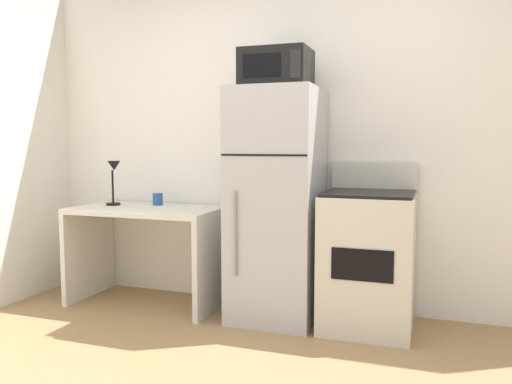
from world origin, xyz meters
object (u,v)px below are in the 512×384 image
object	(u,v)px
oven_range	(368,259)
desk	(148,237)
coffee_mug	(158,199)
desk_lamp	(114,175)
microwave	(276,69)
refrigerator	(277,205)

from	to	relation	value
oven_range	desk	bearing A→B (deg)	-179.46
coffee_mug	oven_range	size ratio (longest dim) A/B	0.09
desk_lamp	microwave	distance (m)	1.55
coffee_mug	microwave	world-z (taller)	microwave
refrigerator	oven_range	size ratio (longest dim) A/B	1.47
desk	desk_lamp	world-z (taller)	desk_lamp
refrigerator	microwave	bearing A→B (deg)	-89.68
refrigerator	microwave	world-z (taller)	microwave
refrigerator	desk_lamp	bearing A→B (deg)	179.41
desk	refrigerator	distance (m)	1.08
desk	coffee_mug	size ratio (longest dim) A/B	12.00
desk_lamp	microwave	xyz separation A→B (m)	(1.35, -0.04, 0.76)
refrigerator	oven_range	world-z (taller)	refrigerator
coffee_mug	oven_range	world-z (taller)	oven_range
desk_lamp	coffee_mug	distance (m)	0.39
microwave	oven_range	bearing A→B (deg)	2.68
desk	oven_range	size ratio (longest dim) A/B	1.04
oven_range	microwave	bearing A→B (deg)	-177.32
coffee_mug	refrigerator	distance (m)	1.05
coffee_mug	microwave	bearing A→B (deg)	-9.39
coffee_mug	refrigerator	xyz separation A→B (m)	(1.04, -0.15, 0.01)
oven_range	refrigerator	bearing A→B (deg)	-179.22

